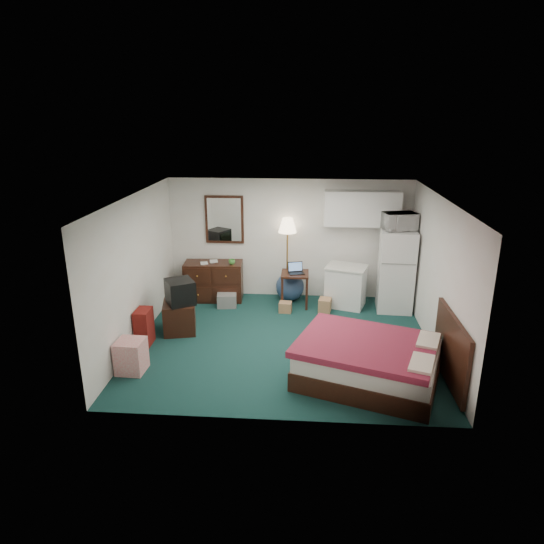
# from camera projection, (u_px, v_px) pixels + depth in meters

# --- Properties ---
(floor) EXTENTS (5.00, 4.50, 0.01)m
(floor) POSITION_uv_depth(u_px,v_px,m) (283.00, 341.00, 8.39)
(floor) COLOR #0D3231
(floor) RESTS_ON ground
(ceiling) EXTENTS (5.00, 4.50, 0.01)m
(ceiling) POSITION_uv_depth(u_px,v_px,m) (284.00, 198.00, 7.60)
(ceiling) COLOR silver
(ceiling) RESTS_ON walls
(walls) EXTENTS (5.01, 4.51, 2.50)m
(walls) POSITION_uv_depth(u_px,v_px,m) (284.00, 273.00, 7.99)
(walls) COLOR silver
(walls) RESTS_ON floor
(mirror) EXTENTS (0.80, 0.06, 1.00)m
(mirror) POSITION_uv_depth(u_px,v_px,m) (224.00, 219.00, 10.06)
(mirror) COLOR white
(mirror) RESTS_ON walls
(upper_cabinets) EXTENTS (1.50, 0.35, 0.70)m
(upper_cabinets) POSITION_uv_depth(u_px,v_px,m) (362.00, 208.00, 9.64)
(upper_cabinets) COLOR white
(upper_cabinets) RESTS_ON walls
(headboard) EXTENTS (0.06, 1.56, 1.00)m
(headboard) POSITION_uv_depth(u_px,v_px,m) (451.00, 350.00, 6.92)
(headboard) COLOR #351A0F
(headboard) RESTS_ON walls
(dresser) EXTENTS (1.22, 0.60, 0.81)m
(dresser) POSITION_uv_depth(u_px,v_px,m) (214.00, 281.00, 10.15)
(dresser) COLOR #351A0F
(dresser) RESTS_ON floor
(floor_lamp) EXTENTS (0.44, 0.44, 1.73)m
(floor_lamp) POSITION_uv_depth(u_px,v_px,m) (287.00, 259.00, 10.06)
(floor_lamp) COLOR gold
(floor_lamp) RESTS_ON floor
(desk) EXTENTS (0.55, 0.55, 0.70)m
(desk) POSITION_uv_depth(u_px,v_px,m) (295.00, 289.00, 9.86)
(desk) COLOR #351A0F
(desk) RESTS_ON floor
(exercise_ball) EXTENTS (0.75, 0.75, 0.59)m
(exercise_ball) POSITION_uv_depth(u_px,v_px,m) (290.00, 287.00, 10.14)
(exercise_ball) COLOR #334D7A
(exercise_ball) RESTS_ON floor
(kitchen_counter) EXTENTS (0.88, 0.76, 0.81)m
(kitchen_counter) POSITION_uv_depth(u_px,v_px,m) (346.00, 287.00, 9.81)
(kitchen_counter) COLOR white
(kitchen_counter) RESTS_ON floor
(fridge) EXTENTS (0.71, 0.71, 1.63)m
(fridge) POSITION_uv_depth(u_px,v_px,m) (396.00, 271.00, 9.51)
(fridge) COLOR white
(fridge) RESTS_ON floor
(bed) EXTENTS (2.33, 2.07, 0.62)m
(bed) POSITION_uv_depth(u_px,v_px,m) (368.00, 362.00, 7.08)
(bed) COLOR maroon
(bed) RESTS_ON floor
(tv_stand) EXTENTS (0.67, 0.71, 0.55)m
(tv_stand) POSITION_uv_depth(u_px,v_px,m) (180.00, 317.00, 8.70)
(tv_stand) COLOR #351A0F
(tv_stand) RESTS_ON floor
(suitcase) EXTENTS (0.24, 0.39, 0.63)m
(suitcase) POSITION_uv_depth(u_px,v_px,m) (144.00, 327.00, 8.21)
(suitcase) COLOR #63160A
(suitcase) RESTS_ON floor
(retail_box) EXTENTS (0.43, 0.43, 0.51)m
(retail_box) POSITION_uv_depth(u_px,v_px,m) (131.00, 356.00, 7.36)
(retail_box) COLOR silver
(retail_box) RESTS_ON floor
(file_bin) EXTENTS (0.42, 0.33, 0.27)m
(file_bin) POSITION_uv_depth(u_px,v_px,m) (227.00, 300.00, 9.84)
(file_bin) COLOR gray
(file_bin) RESTS_ON floor
(cardboard_box_a) EXTENTS (0.26, 0.23, 0.21)m
(cardboard_box_a) POSITION_uv_depth(u_px,v_px,m) (285.00, 307.00, 9.59)
(cardboard_box_a) COLOR #A17350
(cardboard_box_a) RESTS_ON floor
(cardboard_box_b) EXTENTS (0.27, 0.31, 0.27)m
(cardboard_box_b) POSITION_uv_depth(u_px,v_px,m) (325.00, 305.00, 9.59)
(cardboard_box_b) COLOR #A17350
(cardboard_box_b) RESTS_ON floor
(laptop) EXTENTS (0.36, 0.32, 0.21)m
(laptop) POSITION_uv_depth(u_px,v_px,m) (296.00, 269.00, 9.68)
(laptop) COLOR black
(laptop) RESTS_ON desk
(crt_tv) EXTENTS (0.65, 0.66, 0.43)m
(crt_tv) POSITION_uv_depth(u_px,v_px,m) (180.00, 292.00, 8.53)
(crt_tv) COLOR black
(crt_tv) RESTS_ON tv_stand
(microwave) EXTENTS (0.67, 0.47, 0.41)m
(microwave) POSITION_uv_depth(u_px,v_px,m) (400.00, 219.00, 9.22)
(microwave) COLOR white
(microwave) RESTS_ON fridge
(book_a) EXTENTS (0.15, 0.06, 0.20)m
(book_a) POSITION_uv_depth(u_px,v_px,m) (200.00, 259.00, 9.90)
(book_a) COLOR #A17350
(book_a) RESTS_ON dresser
(book_b) EXTENTS (0.16, 0.06, 0.22)m
(book_b) POSITION_uv_depth(u_px,v_px,m) (210.00, 257.00, 10.02)
(book_b) COLOR #A17350
(book_b) RESTS_ON dresser
(mug) EXTENTS (0.15, 0.12, 0.13)m
(mug) POSITION_uv_depth(u_px,v_px,m) (232.00, 261.00, 9.88)
(mug) COLOR #45913A
(mug) RESTS_ON dresser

